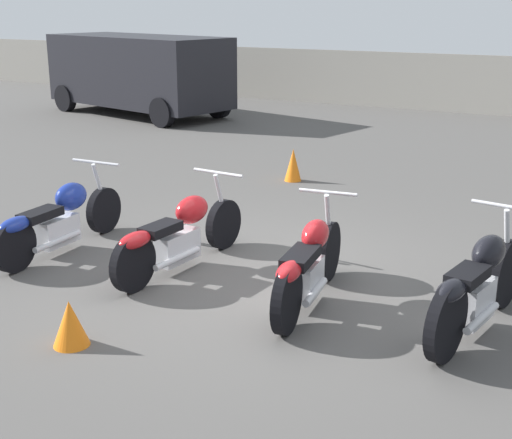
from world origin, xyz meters
name	(u,v)px	position (x,y,z in m)	size (l,w,h in m)	color
ground_plane	(255,278)	(0.00, 0.00, 0.00)	(60.00, 60.00, 0.00)	#514F4C
fence_back	(496,86)	(0.00, 12.94, 0.76)	(40.00, 0.04, 1.51)	#9E998E
motorcycle_slot_0	(59,219)	(-2.41, -0.35, 0.40)	(0.70, 2.14, 0.95)	black
motorcycle_slot_1	(179,235)	(-0.86, -0.17, 0.40)	(0.68, 2.18, 0.96)	black
motorcycle_slot_2	(309,265)	(0.79, -0.38, 0.41)	(0.61, 2.00, 0.99)	black
motorcycle_slot_3	(478,286)	(2.33, -0.22, 0.44)	(0.70, 2.05, 1.04)	black
parked_van	(138,71)	(-8.14, 8.67, 1.12)	(5.41, 3.08, 1.99)	black
traffic_cone_near	(70,323)	(-0.65, -2.12, 0.20)	(0.32, 0.32, 0.41)	orange
traffic_cone_far	(293,165)	(-1.51, 4.08, 0.27)	(0.28, 0.28, 0.53)	orange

